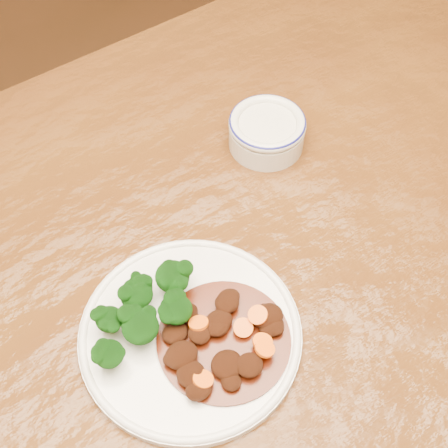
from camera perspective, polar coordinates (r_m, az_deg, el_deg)
ground at (r=1.48m, az=-0.34°, el=-18.88°), size 4.00×4.00×0.00m
dining_table at (r=0.86m, az=-0.56°, el=-6.02°), size 1.55×0.98×0.75m
dinner_plate at (r=0.74m, az=-3.10°, el=-9.95°), size 0.26×0.26×0.02m
broccoli_florets at (r=0.72m, az=-7.17°, el=-7.66°), size 0.14×0.09×0.05m
mince_stew at (r=0.72m, az=-0.13°, el=-10.55°), size 0.15×0.15×0.03m
dip_bowl at (r=0.90m, az=3.94°, el=8.52°), size 0.11×0.11×0.05m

